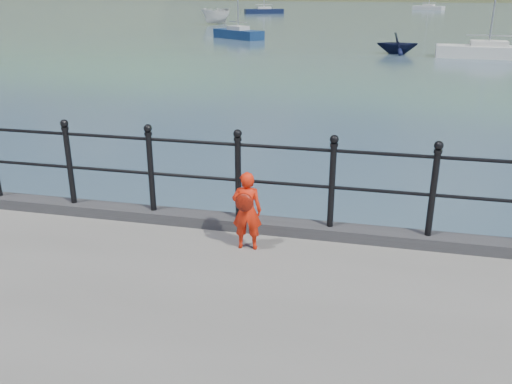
% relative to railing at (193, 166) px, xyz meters
% --- Properties ---
extents(ground, '(600.00, 600.00, 0.00)m').
position_rel_railing_xyz_m(ground, '(-0.00, 0.15, -1.82)').
color(ground, '#2D4251').
rests_on(ground, ground).
extents(kerb, '(60.00, 0.30, 0.15)m').
position_rel_railing_xyz_m(kerb, '(-0.00, -0.00, -0.75)').
color(kerb, '#28282B').
rests_on(kerb, quay).
extents(railing, '(18.11, 0.11, 1.20)m').
position_rel_railing_xyz_m(railing, '(0.00, 0.00, 0.00)').
color(railing, black).
rests_on(railing, kerb).
extents(far_shore, '(830.00, 200.00, 156.00)m').
position_rel_railing_xyz_m(far_shore, '(38.34, 239.56, -24.39)').
color(far_shore, '#333A21').
rests_on(far_shore, ground).
extents(child, '(0.38, 0.32, 0.98)m').
position_rel_railing_xyz_m(child, '(0.85, -0.55, -0.32)').
color(child, red).
rests_on(child, quay).
extents(launch_white, '(3.16, 4.95, 1.79)m').
position_rel_railing_xyz_m(launch_white, '(-16.09, 54.10, -0.93)').
color(launch_white, silver).
rests_on(launch_white, ground).
extents(launch_navy, '(2.66, 2.35, 1.31)m').
position_rel_railing_xyz_m(launch_navy, '(3.13, 29.69, -1.17)').
color(launch_navy, black).
rests_on(launch_navy, ground).
extents(sailboat_deep, '(5.57, 3.88, 8.12)m').
position_rel_railing_xyz_m(sailboat_deep, '(9.57, 99.31, -1.48)').
color(sailboat_deep, beige).
rests_on(sailboat_deep, ground).
extents(sailboat_left, '(6.17, 4.01, 8.44)m').
position_rel_railing_xyz_m(sailboat_left, '(-16.13, 79.81, -1.49)').
color(sailboat_left, black).
rests_on(sailboat_left, ground).
extents(sailboat_port, '(4.73, 4.05, 7.09)m').
position_rel_railing_xyz_m(sailboat_port, '(-9.25, 37.66, -1.48)').
color(sailboat_port, navy).
rests_on(sailboat_port, ground).
extents(sailboat_near, '(5.95, 1.98, 8.12)m').
position_rel_railing_xyz_m(sailboat_near, '(8.34, 28.75, -1.48)').
color(sailboat_near, beige).
rests_on(sailboat_near, ground).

